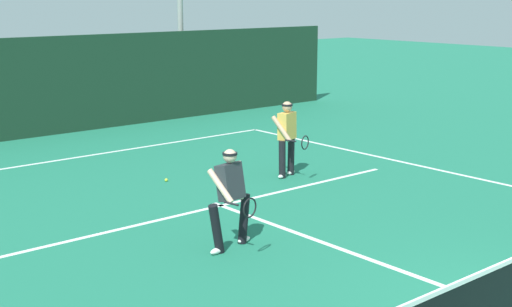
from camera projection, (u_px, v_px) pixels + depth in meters
name	position (u px, v px, depth m)	size (l,w,h in m)	color
court_line_baseline_far	(85.00, 156.00, 16.92)	(10.53, 0.10, 0.01)	white
court_line_service	(221.00, 205.00, 12.97)	(8.58, 0.10, 0.01)	white
court_line_centre	(342.00, 249.00, 10.74)	(0.10, 6.40, 0.01)	white
player_near	(231.00, 195.00, 10.62)	(0.91, 0.87, 1.53)	black
player_far	(287.00, 136.00, 14.87)	(0.65, 0.87, 1.59)	black
tennis_ball	(166.00, 180.00, 14.63)	(0.07, 0.07, 0.07)	#D1E033
back_fence_windscreen	(29.00, 88.00, 18.88)	(21.30, 0.12, 2.65)	#183624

